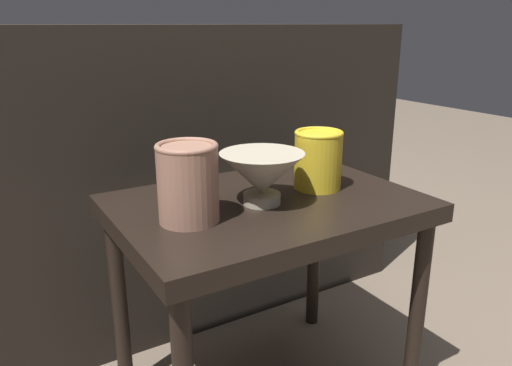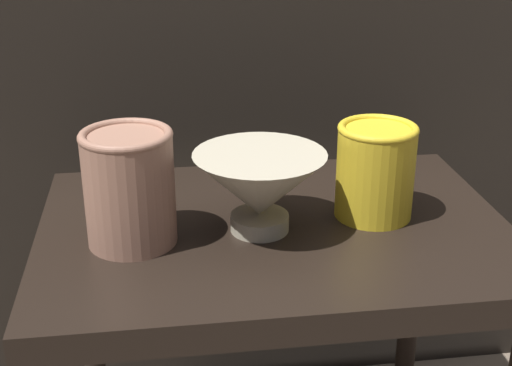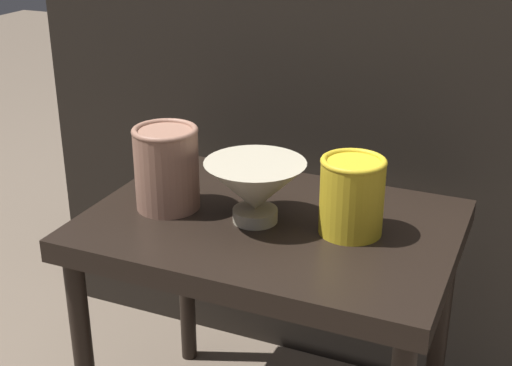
# 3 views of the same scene
# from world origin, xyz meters

# --- Properties ---
(table) EXTENTS (0.64, 0.45, 0.50)m
(table) POSITION_xyz_m (0.00, 0.00, 0.44)
(table) COLOR black
(table) RESTS_ON ground_plane
(couch_backdrop) EXTENTS (1.39, 0.50, 0.86)m
(couch_backdrop) POSITION_xyz_m (0.00, 0.56, 0.43)
(couch_backdrop) COLOR black
(couch_backdrop) RESTS_ON ground_plane
(bowl) EXTENTS (0.18, 0.18, 0.11)m
(bowl) POSITION_xyz_m (-0.02, -0.02, 0.57)
(bowl) COLOR #B2A88E
(bowl) RESTS_ON table
(vase_textured_left) EXTENTS (0.12, 0.12, 0.15)m
(vase_textured_left) POSITION_xyz_m (-0.19, -0.02, 0.58)
(vase_textured_left) COLOR #996B56
(vase_textured_left) RESTS_ON table
(vase_colorful_right) EXTENTS (0.11, 0.11, 0.13)m
(vase_colorful_right) POSITION_xyz_m (0.14, 0.01, 0.57)
(vase_colorful_right) COLOR gold
(vase_colorful_right) RESTS_ON table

